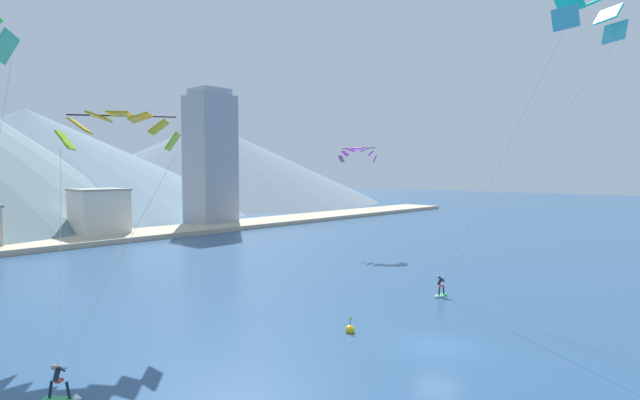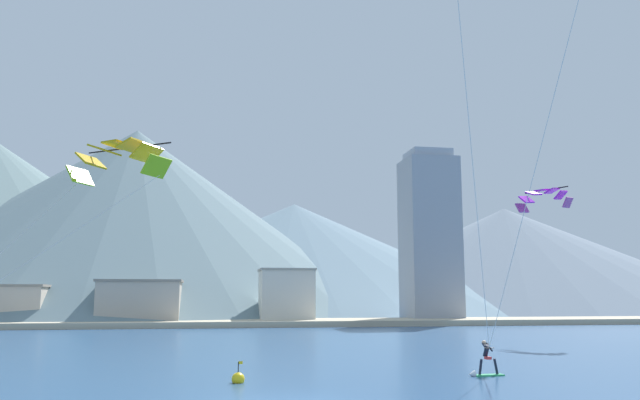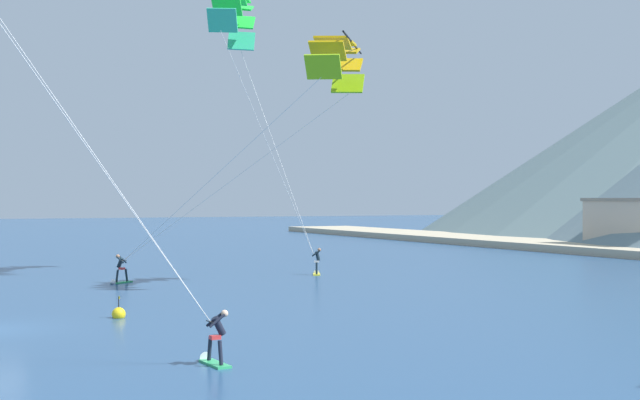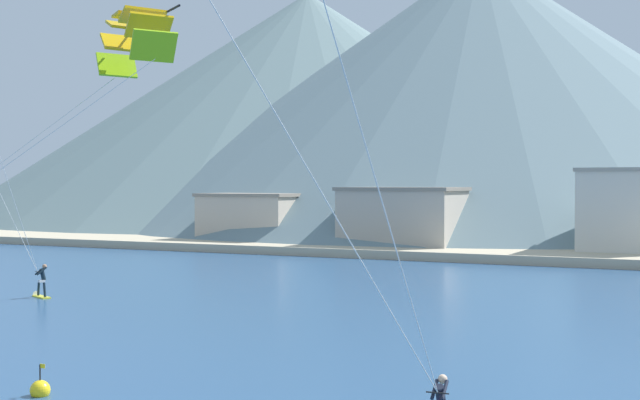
{
  "view_description": "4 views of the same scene",
  "coord_description": "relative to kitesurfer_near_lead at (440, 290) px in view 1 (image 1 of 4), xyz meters",
  "views": [
    {
      "loc": [
        -24.22,
        -13.41,
        9.65
      ],
      "look_at": [
        3.14,
        11.7,
        7.48
      ],
      "focal_mm": 28.0,
      "sensor_mm": 36.0,
      "label": 1
    },
    {
      "loc": [
        -2.7,
        -22.57,
        3.7
      ],
      "look_at": [
        3.34,
        11.95,
        9.06
      ],
      "focal_mm": 35.0,
      "sensor_mm": 36.0,
      "label": 2
    },
    {
      "loc": [
        34.9,
        -2.82,
        4.83
      ],
      "look_at": [
        1.44,
        12.8,
        4.81
      ],
      "focal_mm": 50.0,
      "sensor_mm": 36.0,
      "label": 3
    },
    {
      "loc": [
        16.58,
        -13.46,
        5.91
      ],
      "look_at": [
        2.28,
        15.07,
        5.31
      ],
      "focal_mm": 50.0,
      "sensor_mm": 36.0,
      "label": 4
    }
  ],
  "objects": [
    {
      "name": "mountain_peak_east_shoulder",
      "position": [
        58.54,
        114.6,
        11.95
      ],
      "size": [
        107.82,
        107.82,
        24.87
      ],
      "color": "slate",
      "rests_on": "ground"
    },
    {
      "name": "race_marker_buoy",
      "position": [
        -11.32,
        -0.32,
        -0.32
      ],
      "size": [
        0.56,
        0.56,
        1.02
      ],
      "color": "yellow",
      "rests_on": "ground"
    },
    {
      "name": "kitesurfer_mid_center",
      "position": [
        -26.37,
        2.96,
        0.03
      ],
      "size": [
        1.36,
        1.64,
        1.72
      ],
      "color": "#33B266",
      "rests_on": "ground"
    },
    {
      "name": "parafoil_kite_distant_high_outer",
      "position": [
        14.78,
        19.67,
        11.39
      ],
      "size": [
        3.41,
        4.71,
        1.87
      ],
      "color": "#A6409A"
    },
    {
      "name": "mountain_peak_west_ridge",
      "position": [
        5.69,
        110.74,
        11.56
      ],
      "size": [
        106.26,
        106.26,
        24.09
      ],
      "color": "slate",
      "rests_on": "ground"
    },
    {
      "name": "kitesurfer_near_lead",
      "position": [
        0.0,
        0.0,
        0.0
      ],
      "size": [
        1.77,
        0.69,
        1.67
      ],
      "color": "#33B266",
      "rests_on": "ground"
    },
    {
      "name": "shore_building_promenade_mid",
      "position": [
        -2.88,
        53.11,
        3.08
      ],
      "size": [
        7.03,
        6.22,
        7.1
      ],
      "color": "silver",
      "rests_on": "ground"
    },
    {
      "name": "parafoil_kite_near_lead",
      "position": [
        -2.55,
        -10.52,
        18.31
      ],
      "size": [
        5.69,
        11.91,
        18.66
      ],
      "color": "#41ADC1"
    },
    {
      "name": "highrise_tower",
      "position": [
        17.27,
        54.42,
        11.23
      ],
      "size": [
        7.0,
        7.0,
        23.83
      ],
      "color": "#999EA8",
      "rests_on": "ground"
    },
    {
      "name": "parafoil_kite_mid_center",
      "position": [
        -18.72,
        13.2,
        12.07
      ],
      "size": [
        11.21,
        13.02,
        12.19
      ],
      "color": "#8CC213"
    },
    {
      "name": "ground_plane",
      "position": [
        -9.9,
        -5.39,
        -0.48
      ],
      "size": [
        400.0,
        400.0,
        0.0
      ],
      "primitive_type": "plane",
      "color": "navy"
    },
    {
      "name": "shoreline_strip",
      "position": [
        -9.9,
        49.79,
        -0.13
      ],
      "size": [
        180.0,
        10.0,
        0.7
      ],
      "primitive_type": "cube",
      "color": "#BCAD8E",
      "rests_on": "ground"
    }
  ]
}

